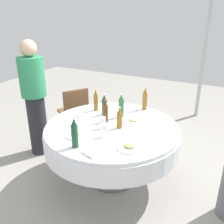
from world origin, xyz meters
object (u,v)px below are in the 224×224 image
Objects in this scene: bottle_dark_green_rear at (75,133)px; bottle_green_mid at (121,106)px; wine_glass_front at (106,128)px; wine_glass_east at (78,117)px; chair_east at (74,109)px; bottle_amber_right at (96,101)px; wine_glass_far at (102,120)px; plate_west at (134,121)px; bottle_dark_green_far at (104,105)px; plate_south at (76,135)px; bottle_brown_east at (105,112)px; plate_inner at (129,147)px; plate_near at (129,109)px; person_right at (34,97)px; dining_table at (112,137)px; bottle_amber_left at (145,99)px; bottle_amber_front at (119,118)px.

bottle_green_mid is (0.07, 0.87, -0.01)m from bottle_dark_green_rear.
bottle_dark_green_rear reaches higher than wine_glass_front.
chair_east is at bearing 129.12° from wine_glass_east.
chair_east is (-0.61, 0.34, -0.36)m from bottle_amber_right.
plate_west is at bearing 53.44° from wine_glass_far.
bottle_dark_green_far is at bearing 100.06° from bottle_dark_green_rear.
plate_south is (-0.21, -0.68, -0.13)m from bottle_green_mid.
bottle_brown_east reaches higher than bottle_dark_green_far.
chair_east reaches higher than plate_south.
wine_glass_front is at bearing 161.68° from plate_inner.
bottle_brown_east is 0.32× the size of chair_east.
person_right is (-1.22, -0.49, 0.11)m from plate_near.
person_right is (-1.32, 0.34, 0.02)m from wine_glass_front.
chair_east is (-0.65, 0.79, -0.31)m from wine_glass_east.
dining_table is 5.67× the size of bottle_dark_green_far.
bottle_dark_green_rear is (-0.10, -0.59, 0.29)m from dining_table.
bottle_dark_green_far is (-0.15, 0.85, -0.02)m from bottle_dark_green_rear.
bottle_green_mid is 0.73m from plate_south.
bottle_amber_right is at bearing 94.09° from wine_glass_east.
wine_glass_front reaches higher than plate_south.
plate_west is at bearing -86.10° from bottle_amber_left.
wine_glass_east is at bearing -99.87° from person_right.
bottle_dark_green_far is at bearing -84.61° from chair_east.
bottle_green_mid is at bearing 49.14° from wine_glass_east.
bottle_amber_left is (0.27, 0.59, 0.01)m from bottle_brown_east.
chair_east is (-0.91, 0.60, -0.35)m from bottle_brown_east.
wine_glass_front reaches higher than plate_inner.
plate_near is at bearing 78.99° from plate_south.
bottle_amber_right is 0.79m from chair_east.
bottle_brown_east is 1.25× the size of plate_south.
dining_table is 6.27× the size of plate_near.
bottle_green_mid is at bearing 94.18° from dining_table.
bottle_brown_east is at bearing -152.65° from plate_west.
bottle_dark_green_rear is 0.27m from plate_south.
bottle_amber_right is 0.39m from bottle_brown_east.
wine_glass_far is at bearing -63.61° from bottle_dark_green_far.
wine_glass_east is 0.52× the size of plate_inner.
bottle_dark_green_far is at bearing 70.66° from wine_glass_east.
plate_west is (0.08, 0.23, -0.11)m from bottle_amber_front.
bottle_amber_front is at bearing -18.29° from bottle_brown_east.
wine_glass_far is (-0.21, -0.77, -0.05)m from bottle_amber_left.
bottle_dark_green_rear is 0.54m from wine_glass_east.
bottle_brown_east is at bearing -114.58° from bottle_green_mid.
plate_south is at bearing -88.68° from bottle_dark_green_far.
wine_glass_far is at bearing 4.41° from wine_glass_east.
bottle_dark_green_far is 0.41m from wine_glass_east.
wine_glass_far is at bearing 86.43° from bottle_dark_green_rear.
bottle_amber_left is 1.13m from plate_south.
plate_inner is at bearing -93.28° from chair_east.
dining_table is 0.59m from plate_near.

